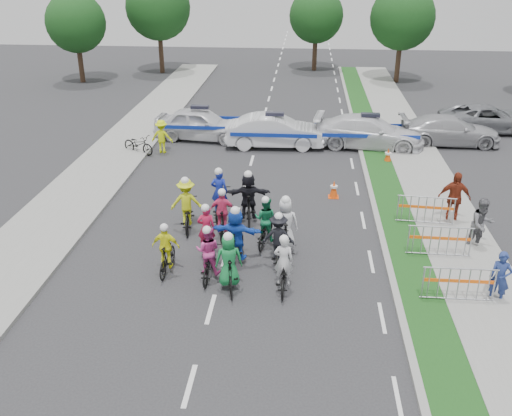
# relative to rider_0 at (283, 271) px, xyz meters

# --- Properties ---
(ground) EXTENTS (90.00, 90.00, 0.00)m
(ground) POSITION_rel_rider_0_xyz_m (-1.91, -1.21, -0.59)
(ground) COLOR #28282B
(ground) RESTS_ON ground
(curb_right) EXTENTS (0.20, 60.00, 0.12)m
(curb_right) POSITION_rel_rider_0_xyz_m (3.19, 3.79, -0.53)
(curb_right) COLOR gray
(curb_right) RESTS_ON ground
(grass_strip) EXTENTS (1.20, 60.00, 0.11)m
(grass_strip) POSITION_rel_rider_0_xyz_m (3.89, 3.79, -0.53)
(grass_strip) COLOR #184415
(grass_strip) RESTS_ON ground
(sidewalk_right) EXTENTS (2.40, 60.00, 0.13)m
(sidewalk_right) POSITION_rel_rider_0_xyz_m (5.69, 3.79, -0.52)
(sidewalk_right) COLOR gray
(sidewalk_right) RESTS_ON ground
(sidewalk_left) EXTENTS (3.00, 60.00, 0.13)m
(sidewalk_left) POSITION_rel_rider_0_xyz_m (-8.41, 3.79, -0.52)
(sidewalk_left) COLOR gray
(sidewalk_left) RESTS_ON ground
(rider_0) EXTENTS (0.62, 1.74, 1.77)m
(rider_0) POSITION_rel_rider_0_xyz_m (0.00, 0.00, 0.00)
(rider_0) COLOR black
(rider_0) RESTS_ON ground
(rider_1) EXTENTS (0.86, 1.82, 1.85)m
(rider_1) POSITION_rel_rider_0_xyz_m (-1.54, -0.13, 0.13)
(rider_1) COLOR black
(rider_1) RESTS_ON ground
(rider_2) EXTENTS (0.74, 1.72, 1.74)m
(rider_2) POSITION_rel_rider_0_xyz_m (-2.23, 0.43, 0.06)
(rider_2) COLOR black
(rider_2) RESTS_ON ground
(rider_3) EXTENTS (0.85, 1.60, 1.66)m
(rider_3) POSITION_rel_rider_0_xyz_m (-3.52, 0.63, 0.06)
(rider_3) COLOR black
(rider_3) RESTS_ON ground
(rider_4) EXTENTS (0.98, 1.74, 1.77)m
(rider_4) POSITION_rel_rider_0_xyz_m (-0.22, 1.44, 0.10)
(rider_4) COLOR black
(rider_4) RESTS_ON ground
(rider_5) EXTENTS (1.60, 1.90, 1.95)m
(rider_5) POSITION_rel_rider_0_xyz_m (-1.52, 1.38, 0.23)
(rider_5) COLOR black
(rider_5) RESTS_ON ground
(rider_6) EXTENTS (0.78, 1.82, 1.80)m
(rider_6) POSITION_rel_rider_0_xyz_m (-2.50, 1.81, 0.01)
(rider_6) COLOR black
(rider_6) RESTS_ON ground
(rider_7) EXTENTS (0.88, 1.93, 1.99)m
(rider_7) POSITION_rel_rider_0_xyz_m (-0.05, 2.23, 0.18)
(rider_7) COLOR black
(rider_7) RESTS_ON ground
(rider_8) EXTENTS (0.90, 1.78, 1.74)m
(rider_8) POSITION_rel_rider_0_xyz_m (-0.71, 2.71, 0.06)
(rider_8) COLOR black
(rider_8) RESTS_ON ground
(rider_9) EXTENTS (0.90, 1.69, 1.77)m
(rider_9) POSITION_rel_rider_0_xyz_m (-2.18, 3.16, 0.09)
(rider_9) COLOR black
(rider_9) RESTS_ON ground
(rider_10) EXTENTS (1.16, 1.99, 1.96)m
(rider_10) POSITION_rel_rider_0_xyz_m (-3.50, 3.62, 0.17)
(rider_10) COLOR black
(rider_10) RESTS_ON ground
(rider_11) EXTENTS (1.62, 1.93, 1.97)m
(rider_11) POSITION_rel_rider_0_xyz_m (-1.43, 4.34, 0.24)
(rider_11) COLOR black
(rider_11) RESTS_ON ground
(rider_12) EXTENTS (0.68, 1.89, 1.92)m
(rider_12) POSITION_rel_rider_0_xyz_m (-2.51, 4.69, 0.04)
(rider_12) COLOR black
(rider_12) RESTS_ON ground
(police_car_0) EXTENTS (4.90, 2.48, 1.60)m
(police_car_0) POSITION_rel_rider_0_xyz_m (-4.83, 13.85, 0.21)
(police_car_0) COLOR silver
(police_car_0) RESTS_ON ground
(police_car_1) EXTENTS (4.88, 1.90, 1.58)m
(police_car_1) POSITION_rel_rider_0_xyz_m (-0.99, 12.92, 0.20)
(police_car_1) COLOR silver
(police_car_1) RESTS_ON ground
(police_car_2) EXTENTS (5.58, 2.89, 1.55)m
(police_car_2) POSITION_rel_rider_0_xyz_m (3.62, 13.26, 0.19)
(police_car_2) COLOR silver
(police_car_2) RESTS_ON ground
(civilian_sedan) EXTENTS (4.96, 2.09, 1.43)m
(civilian_sedan) POSITION_rel_rider_0_xyz_m (7.66, 14.09, 0.13)
(civilian_sedan) COLOR #A8A8AD
(civilian_sedan) RESTS_ON ground
(civilian_suv) EXTENTS (5.18, 2.59, 1.41)m
(civilian_suv) POSITION_rel_rider_0_xyz_m (10.22, 16.51, 0.12)
(civilian_suv) COLOR slate
(civilian_suv) RESTS_ON ground
(spectator_0) EXTENTS (0.66, 0.56, 1.55)m
(spectator_0) POSITION_rel_rider_0_xyz_m (5.90, -0.17, 0.18)
(spectator_0) COLOR navy
(spectator_0) RESTS_ON ground
(spectator_1) EXTENTS (1.03, 0.91, 1.77)m
(spectator_1) POSITION_rel_rider_0_xyz_m (6.23, 2.94, 0.30)
(spectator_1) COLOR #59585D
(spectator_1) RESTS_ON ground
(spectator_2) EXTENTS (1.15, 0.52, 1.93)m
(spectator_2) POSITION_rel_rider_0_xyz_m (5.78, 4.85, 0.38)
(spectator_2) COLOR maroon
(spectator_2) RESTS_ON ground
(marshal_hiviz) EXTENTS (1.08, 0.68, 1.60)m
(marshal_hiviz) POSITION_rel_rider_0_xyz_m (-6.29, 11.57, 0.21)
(marshal_hiviz) COLOR #CCE40C
(marshal_hiviz) RESTS_ON ground
(barrier_0) EXTENTS (2.00, 0.51, 1.12)m
(barrier_0) POSITION_rel_rider_0_xyz_m (4.79, -0.34, -0.03)
(barrier_0) COLOR #A5A8AD
(barrier_0) RESTS_ON ground
(barrier_1) EXTENTS (2.01, 0.54, 1.12)m
(barrier_1) POSITION_rel_rider_0_xyz_m (4.79, 2.19, -0.03)
(barrier_1) COLOR #A5A8AD
(barrier_1) RESTS_ON ground
(barrier_2) EXTENTS (2.03, 0.66, 1.12)m
(barrier_2) POSITION_rel_rider_0_xyz_m (4.79, 4.53, -0.03)
(barrier_2) COLOR #A5A8AD
(barrier_2) RESTS_ON ground
(cone_0) EXTENTS (0.40, 0.40, 0.70)m
(cone_0) POSITION_rel_rider_0_xyz_m (1.69, 6.81, -0.25)
(cone_0) COLOR #F24C0C
(cone_0) RESTS_ON ground
(cone_1) EXTENTS (0.40, 0.40, 0.70)m
(cone_1) POSITION_rel_rider_0_xyz_m (4.31, 11.03, -0.25)
(cone_1) COLOR #F24C0C
(cone_1) RESTS_ON ground
(parked_bike) EXTENTS (1.86, 1.35, 0.93)m
(parked_bike) POSITION_rel_rider_0_xyz_m (-7.39, 11.33, -0.12)
(parked_bike) COLOR black
(parked_bike) RESTS_ON ground
(tree_0) EXTENTS (4.20, 4.20, 6.30)m
(tree_0) POSITION_rel_rider_0_xyz_m (-15.91, 26.79, 3.60)
(tree_0) COLOR #382619
(tree_0) RESTS_ON ground
(tree_1) EXTENTS (4.55, 4.55, 6.82)m
(tree_1) POSITION_rel_rider_0_xyz_m (7.09, 28.79, 3.95)
(tree_1) COLOR #382619
(tree_1) RESTS_ON ground
(tree_3) EXTENTS (4.90, 4.90, 7.35)m
(tree_3) POSITION_rel_rider_0_xyz_m (-10.91, 30.79, 4.30)
(tree_3) COLOR #382619
(tree_3) RESTS_ON ground
(tree_4) EXTENTS (4.20, 4.20, 6.30)m
(tree_4) POSITION_rel_rider_0_xyz_m (1.09, 32.79, 3.60)
(tree_4) COLOR #382619
(tree_4) RESTS_ON ground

